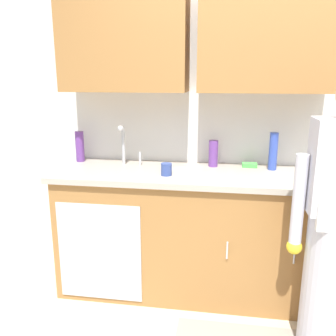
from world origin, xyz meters
TOP-DOWN VIEW (x-y plane):
  - kitchen_wall_with_uppers at (-0.14, 0.99)m, footprint 4.80×0.44m
  - counter_cabinet at (-0.55, 0.70)m, footprint 1.90×0.62m
  - countertop at (-0.55, 0.70)m, footprint 1.96×0.66m
  - sink at (-1.04, 0.71)m, footprint 0.50×0.36m
  - bottle_cleaner_spray at (-1.46, 0.89)m, footprint 0.07×0.07m
  - bottle_water_tall at (0.05, 0.85)m, footprint 0.06×0.06m
  - bottle_dish_liquid at (-0.39, 0.89)m, footprint 0.07×0.07m
  - cup_by_sink at (-0.70, 0.58)m, footprint 0.08×0.08m
  - knife_on_counter at (-0.58, 0.80)m, footprint 0.23×0.11m
  - sponge at (-0.11, 0.91)m, footprint 0.11×0.07m

SIDE VIEW (x-z plane):
  - counter_cabinet at x=-0.55m, z-range 0.00..0.90m
  - countertop at x=-0.55m, z-range 0.90..0.94m
  - sink at x=-1.04m, z-range 0.75..1.10m
  - knife_on_counter at x=-0.58m, z-range 0.94..0.95m
  - sponge at x=-0.11m, z-range 0.94..0.97m
  - cup_by_sink at x=-0.70m, z-range 0.94..1.03m
  - bottle_dish_liquid at x=-0.39m, z-range 0.94..1.14m
  - bottle_cleaner_spray at x=-1.46m, z-range 0.94..1.18m
  - bottle_water_tall at x=0.05m, z-range 0.94..1.22m
  - kitchen_wall_with_uppers at x=-0.14m, z-range 0.13..2.83m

